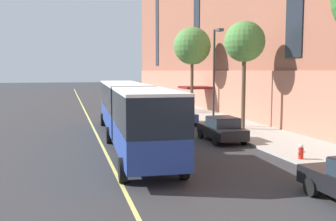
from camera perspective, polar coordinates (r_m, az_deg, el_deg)
The scene contains 12 objects.
ground_plane at distance 24.80m, azimuth -5.32°, elevation -4.43°, with size 260.00×260.00×0.00m, color #303033.
sidewalk at distance 30.28m, azimuth 10.58°, elevation -2.50°, with size 4.82×160.00×0.15m, color #ADA89E.
city_bus at distance 23.85m, azimuth -5.64°, elevation 0.19°, with size 3.55×20.03×3.56m.
parked_car_black_0 at distance 24.62m, azimuth 7.80°, elevation -2.69°, with size 1.98×4.28×1.56m.
parked_car_red_1 at distance 57.93m, azimuth -5.39°, elevation 2.19°, with size 1.94×4.62×1.56m.
parked_car_white_3 at distance 45.43m, azimuth -2.92°, elevation 1.23°, with size 1.91×4.43×1.56m.
parked_car_navy_4 at distance 32.53m, azimuth 1.69°, elevation -0.58°, with size 2.07×4.47×1.56m.
street_tree_mid_block at distance 29.11m, azimuth 11.04°, elevation 9.67°, with size 2.94×2.94×7.80m.
street_tree_far_uptown at distance 40.33m, azimuth 3.53°, elevation 9.29°, with size 3.78×3.78×8.64m.
street_lamp at distance 30.10m, azimuth 6.85°, elevation 6.18°, with size 0.36×1.48×7.35m.
fire_hydrant at distance 20.06m, azimuth 18.74°, elevation -5.71°, with size 0.42×0.24×0.72m.
lane_centerline at distance 27.52m, azimuth -10.31°, elevation -3.47°, with size 0.16×140.00×0.01m, color #E0D66B.
Camera 1 is at (-3.93, -24.10, 4.39)m, focal length 42.00 mm.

